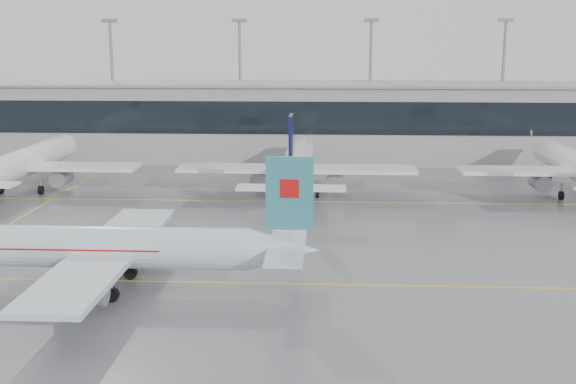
{
  "coord_description": "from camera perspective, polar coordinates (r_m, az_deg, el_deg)",
  "views": [
    {
      "loc": [
        3.43,
        -55.12,
        19.29
      ],
      "look_at": [
        0.0,
        12.0,
        5.0
      ],
      "focal_mm": 45.0,
      "sensor_mm": 36.0,
      "label": 1
    }
  ],
  "objects": [
    {
      "name": "ground",
      "position": [
        58.5,
        -0.6,
        -7.25
      ],
      "size": [
        320.0,
        320.0,
        0.0
      ],
      "primitive_type": "plane",
      "color": "slate",
      "rests_on": "ground"
    },
    {
      "name": "taxi_line_main",
      "position": [
        58.5,
        -0.6,
        -7.25
      ],
      "size": [
        120.0,
        0.25,
        0.01
      ],
      "primitive_type": "cube",
      "color": "yellow",
      "rests_on": "ground"
    },
    {
      "name": "taxi_line_north",
      "position": [
        87.34,
        0.6,
        -0.75
      ],
      "size": [
        120.0,
        0.25,
        0.01
      ],
      "primitive_type": "cube",
      "color": "yellow",
      "rests_on": "ground"
    },
    {
      "name": "terminal",
      "position": [
        117.92,
        1.24,
        5.53
      ],
      "size": [
        180.0,
        15.0,
        12.0
      ],
      "primitive_type": "cube",
      "color": "#97979B",
      "rests_on": "ground"
    },
    {
      "name": "terminal_glass",
      "position": [
        110.26,
        1.13,
        5.86
      ],
      "size": [
        180.0,
        0.2,
        5.0
      ],
      "primitive_type": "cube",
      "color": "black",
      "rests_on": "ground"
    },
    {
      "name": "terminal_roof",
      "position": [
        117.38,
        1.26,
        8.54
      ],
      "size": [
        182.0,
        16.0,
        0.4
      ],
      "primitive_type": "cube",
      "color": "gray",
      "rests_on": "ground"
    },
    {
      "name": "light_masts",
      "position": [
        123.31,
        1.34,
        9.24
      ],
      "size": [
        156.4,
        1.0,
        22.6
      ],
      "color": "gray",
      "rests_on": "ground"
    },
    {
      "name": "air_canada_jet",
      "position": [
        57.92,
        -14.29,
        -4.33
      ],
      "size": [
        34.6,
        27.09,
        10.7
      ],
      "rotation": [
        0.0,
        0.0,
        3.14
      ],
      "color": "silver",
      "rests_on": "ground"
    },
    {
      "name": "parked_jet_b",
      "position": [
        98.01,
        -20.22,
        2.12
      ],
      "size": [
        29.64,
        36.96,
        11.72
      ],
      "rotation": [
        0.0,
        0.0,
        1.57
      ],
      "color": "white",
      "rests_on": "ground"
    },
    {
      "name": "parked_jet_c",
      "position": [
        90.23,
        0.7,
        2.06
      ],
      "size": [
        29.64,
        36.96,
        11.72
      ],
      "rotation": [
        0.0,
        0.0,
        1.57
      ],
      "color": "white",
      "rests_on": "ground"
    }
  ]
}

